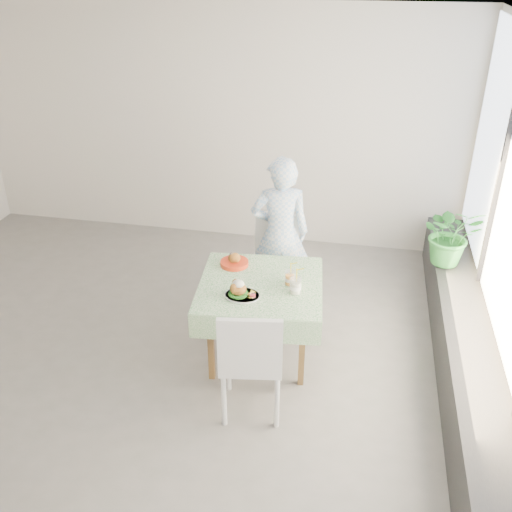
% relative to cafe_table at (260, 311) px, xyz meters
% --- Properties ---
extents(floor, '(6.00, 6.00, 0.00)m').
position_rel_cafe_table_xyz_m(floor, '(-1.05, -0.13, -0.46)').
color(floor, '#63605E').
rests_on(floor, ground).
extents(ceiling, '(6.00, 6.00, 0.00)m').
position_rel_cafe_table_xyz_m(ceiling, '(-1.05, -0.13, 2.34)').
color(ceiling, white).
rests_on(ceiling, ground).
extents(wall_back, '(6.00, 0.02, 2.80)m').
position_rel_cafe_table_xyz_m(wall_back, '(-1.05, 2.37, 0.94)').
color(wall_back, silver).
rests_on(wall_back, ground).
extents(window_ledge, '(0.40, 4.80, 0.50)m').
position_rel_cafe_table_xyz_m(window_ledge, '(1.75, -0.13, -0.21)').
color(window_ledge, black).
rests_on(window_ledge, ground).
extents(cafe_table, '(1.14, 1.14, 0.74)m').
position_rel_cafe_table_xyz_m(cafe_table, '(0.00, 0.00, 0.00)').
color(cafe_table, brown).
rests_on(cafe_table, ground).
extents(chair_far, '(0.47, 0.47, 0.96)m').
position_rel_cafe_table_xyz_m(chair_far, '(-0.04, 0.82, -0.16)').
color(chair_far, white).
rests_on(chair_far, ground).
extents(chair_near, '(0.54, 0.54, 0.99)m').
position_rel_cafe_table_xyz_m(chair_near, '(0.07, -0.71, -0.15)').
color(chair_near, white).
rests_on(chair_near, ground).
extents(diner, '(0.65, 0.51, 1.58)m').
position_rel_cafe_table_xyz_m(diner, '(0.02, 0.89, 0.33)').
color(diner, '#90BAE6').
rests_on(diner, ground).
extents(main_dish, '(0.29, 0.29, 0.15)m').
position_rel_cafe_table_xyz_m(main_dish, '(-0.12, -0.23, 0.33)').
color(main_dish, white).
rests_on(main_dish, cafe_table).
extents(juice_cup_orange, '(0.09, 0.09, 0.25)m').
position_rel_cafe_table_xyz_m(juice_cup_orange, '(0.25, 0.04, 0.34)').
color(juice_cup_orange, white).
rests_on(juice_cup_orange, cafe_table).
extents(juice_cup_lemonade, '(0.10, 0.10, 0.28)m').
position_rel_cafe_table_xyz_m(juice_cup_lemonade, '(0.31, -0.09, 0.35)').
color(juice_cup_lemonade, white).
rests_on(juice_cup_lemonade, cafe_table).
extents(second_dish, '(0.25, 0.25, 0.12)m').
position_rel_cafe_table_xyz_m(second_dish, '(-0.29, 0.27, 0.32)').
color(second_dish, red).
rests_on(second_dish, cafe_table).
extents(potted_plant, '(0.61, 0.55, 0.63)m').
position_rel_cafe_table_xyz_m(potted_plant, '(1.66, 1.17, 0.35)').
color(potted_plant, '#287A2D').
rests_on(potted_plant, window_ledge).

